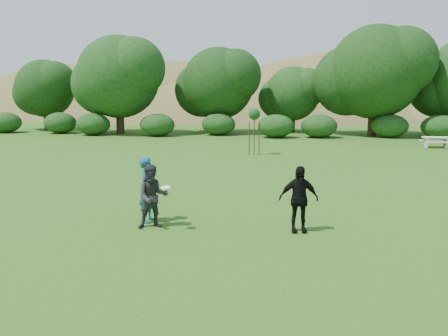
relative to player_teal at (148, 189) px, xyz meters
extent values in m
plane|color=#19470C|center=(1.82, 0.25, -0.97)|extent=(120.00, 120.00, 0.00)
imported|color=#175367|center=(0.00, 0.00, 0.00)|extent=(0.54, 0.76, 1.95)
imported|color=#2A2A2D|center=(0.32, -0.57, -0.07)|extent=(1.06, 0.94, 1.81)
imported|color=black|center=(4.35, -0.38, -0.06)|extent=(1.13, 0.59, 1.84)
cylinder|color=white|center=(0.76, -0.80, 0.25)|extent=(0.27, 0.27, 0.06)
cylinder|color=#382B16|center=(2.18, 14.58, 0.28)|extent=(0.05, 0.05, 2.50)
sphere|color=#18441B|center=(2.18, 14.58, 1.53)|extent=(0.70, 0.70, 0.70)
cylinder|color=#372915|center=(1.88, 14.58, 0.03)|extent=(0.06, 0.06, 2.00)
cylinder|color=#3D2E17|center=(2.48, 14.58, 0.03)|extent=(0.06, 0.06, 2.00)
cube|color=silver|center=(14.56, 19.92, -0.25)|extent=(1.80, 0.75, 0.08)
cube|color=beige|center=(13.91, 19.92, -0.63)|extent=(0.10, 0.70, 0.68)
cube|color=beige|center=(15.21, 19.92, -0.63)|extent=(0.10, 0.70, 0.68)
cube|color=silver|center=(14.56, 19.32, -0.53)|extent=(1.80, 0.28, 0.06)
cube|color=silver|center=(14.56, 20.52, -0.53)|extent=(1.80, 0.28, 0.06)
ellipsoid|color=olive|center=(-23.18, 70.25, -13.07)|extent=(110.00, 70.00, 44.00)
ellipsoid|color=olive|center=(21.82, 72.25, -15.27)|extent=(100.00, 64.00, 52.00)
ellipsoid|color=olive|center=(-3.18, 58.25, -8.67)|extent=(80.00, 50.00, 28.00)
cylinder|color=#3A2616|center=(-20.18, 30.25, 0.34)|extent=(0.65, 0.65, 2.62)
sphere|color=#194214|center=(-20.18, 30.25, 3.25)|extent=(5.80, 5.80, 5.80)
cylinder|color=#3A2616|center=(-11.18, 27.25, 0.60)|extent=(0.73, 0.73, 3.15)
sphere|color=#194214|center=(-11.18, 27.25, 4.26)|extent=(7.54, 7.54, 7.54)
cylinder|color=#3A2616|center=(-2.18, 29.25, 0.43)|extent=(0.68, 0.68, 2.80)
sphere|color=#194214|center=(-2.18, 29.25, 3.68)|extent=(6.73, 6.73, 6.73)
cylinder|color=#3A2616|center=(4.82, 31.25, 0.16)|extent=(0.60, 0.60, 2.27)
sphere|color=#194214|center=(4.82, 31.25, 2.74)|extent=(5.22, 5.22, 5.22)
cylinder|color=#3A2616|center=(11.82, 28.25, 0.69)|extent=(0.76, 0.76, 3.32)
sphere|color=#194214|center=(11.82, 28.25, 4.59)|extent=(8.12, 8.12, 8.12)
camera|label=1|loc=(3.86, -12.08, 2.78)|focal=35.00mm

